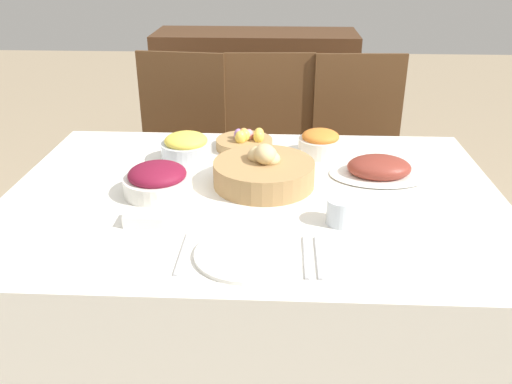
# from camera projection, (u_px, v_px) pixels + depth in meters

# --- Properties ---
(ground_plane) EXTENTS (12.00, 12.00, 0.00)m
(ground_plane) POSITION_uv_depth(u_px,v_px,m) (254.00, 375.00, 1.96)
(ground_plane) COLOR tan
(dining_table) EXTENTS (1.50, 1.07, 0.73)m
(dining_table) POSITION_uv_depth(u_px,v_px,m) (254.00, 292.00, 1.80)
(dining_table) COLOR silver
(dining_table) RESTS_ON ground
(chair_far_center) EXTENTS (0.44, 0.44, 0.96)m
(chair_far_center) POSITION_uv_depth(u_px,v_px,m) (270.00, 154.00, 2.55)
(chair_far_center) COLOR brown
(chair_far_center) RESTS_ON ground
(chair_far_left) EXTENTS (0.47, 0.47, 0.96)m
(chair_far_left) POSITION_uv_depth(u_px,v_px,m) (178.00, 152.00, 2.57)
(chair_far_left) COLOR brown
(chair_far_left) RESTS_ON ground
(chair_far_right) EXTENTS (0.44, 0.44, 0.96)m
(chair_far_right) POSITION_uv_depth(u_px,v_px,m) (359.00, 156.00, 2.53)
(chair_far_right) COLOR brown
(chair_far_right) RESTS_ON ground
(sideboard) EXTENTS (1.20, 0.44, 0.93)m
(sideboard) POSITION_uv_depth(u_px,v_px,m) (256.00, 108.00, 3.39)
(sideboard) COLOR #4C2D19
(sideboard) RESTS_ON ground
(bread_basket) EXTENTS (0.31, 0.31, 0.13)m
(bread_basket) POSITION_uv_depth(u_px,v_px,m) (264.00, 171.00, 1.68)
(bread_basket) COLOR #AD8451
(bread_basket) RESTS_ON dining_table
(egg_basket) EXTENTS (0.21, 0.21, 0.08)m
(egg_basket) POSITION_uv_depth(u_px,v_px,m) (245.00, 142.00, 1.97)
(egg_basket) COLOR #AD8451
(egg_basket) RESTS_ON dining_table
(ham_platter) EXTENTS (0.32, 0.22, 0.07)m
(ham_platter) POSITION_uv_depth(u_px,v_px,m) (379.00, 169.00, 1.75)
(ham_platter) COLOR white
(ham_platter) RESTS_ON dining_table
(pineapple_bowl) EXTENTS (0.17, 0.17, 0.10)m
(pineapple_bowl) POSITION_uv_depth(u_px,v_px,m) (186.00, 148.00, 1.85)
(pineapple_bowl) COLOR silver
(pineapple_bowl) RESTS_ON dining_table
(beet_salad_bowl) EXTENTS (0.21, 0.21, 0.09)m
(beet_salad_bowl) POSITION_uv_depth(u_px,v_px,m) (158.00, 180.00, 1.62)
(beet_salad_bowl) COLOR white
(beet_salad_bowl) RESTS_ON dining_table
(carrot_bowl) EXTENTS (0.15, 0.15, 0.09)m
(carrot_bowl) POSITION_uv_depth(u_px,v_px,m) (320.00, 143.00, 1.91)
(carrot_bowl) COLOR white
(carrot_bowl) RESTS_ON dining_table
(dinner_plate) EXTENTS (0.25, 0.25, 0.01)m
(dinner_plate) POSITION_uv_depth(u_px,v_px,m) (244.00, 254.00, 1.31)
(dinner_plate) COLOR white
(dinner_plate) RESTS_ON dining_table
(fork) EXTENTS (0.01, 0.19, 0.00)m
(fork) POSITION_uv_depth(u_px,v_px,m) (182.00, 253.00, 1.32)
(fork) COLOR #B7B7BC
(fork) RESTS_ON dining_table
(knife) EXTENTS (0.01, 0.19, 0.00)m
(knife) POSITION_uv_depth(u_px,v_px,m) (306.00, 257.00, 1.31)
(knife) COLOR #B7B7BC
(knife) RESTS_ON dining_table
(spoon) EXTENTS (0.01, 0.19, 0.00)m
(spoon) POSITION_uv_depth(u_px,v_px,m) (318.00, 257.00, 1.31)
(spoon) COLOR #B7B7BC
(spoon) RESTS_ON dining_table
(drinking_cup) EXTENTS (0.08, 0.08, 0.07)m
(drinking_cup) POSITION_uv_depth(u_px,v_px,m) (341.00, 211.00, 1.45)
(drinking_cup) COLOR silver
(drinking_cup) RESTS_ON dining_table
(butter_dish) EXTENTS (0.11, 0.07, 0.03)m
(butter_dish) POSITION_uv_depth(u_px,v_px,m) (146.00, 218.00, 1.46)
(butter_dish) COLOR white
(butter_dish) RESTS_ON dining_table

